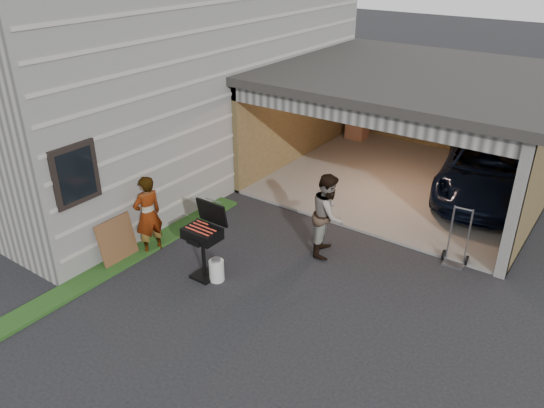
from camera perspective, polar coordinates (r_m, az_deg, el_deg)
The scene contains 11 objects.
ground at distance 9.60m, azimuth -5.76°, elevation -9.78°, with size 80.00×80.00×0.00m, color black.
house at distance 15.13m, azimuth -13.83°, elevation 14.78°, with size 7.00×11.00×5.50m, color #474744.
groundcover_strip at distance 10.49m, azimuth -18.85°, elevation -7.56°, with size 0.50×8.00×0.06m, color #193814.
garage at distance 13.80m, azimuth 15.46°, elevation 9.68°, with size 6.80×6.30×2.90m.
minivan at distance 13.82m, azimuth 22.07°, elevation 3.20°, with size 2.09×4.53×1.26m, color black.
woman at distance 10.69m, azimuth -13.19°, elevation -1.14°, with size 0.60×0.39×1.64m, color #9BADC3.
man at distance 10.42m, azimuth 6.06°, elevation -1.13°, with size 0.83×0.64×1.70m, color #4C351E.
bbq_grill at distance 9.68m, azimuth -7.37°, elevation -3.38°, with size 0.66×0.58×1.46m.
propane_tank at distance 9.89m, azimuth -5.98°, elevation -7.12°, with size 0.28×0.28×0.42m, color silver.
plywood_panel at distance 10.70m, azimuth -16.31°, elevation -3.81°, with size 0.04×0.81×0.91m, color brown.
hand_truck at distance 10.89m, azimuth 19.13°, elevation -5.01°, with size 0.51×0.40×1.20m.
Camera 1 is at (5.24, -5.69, 5.69)m, focal length 35.00 mm.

